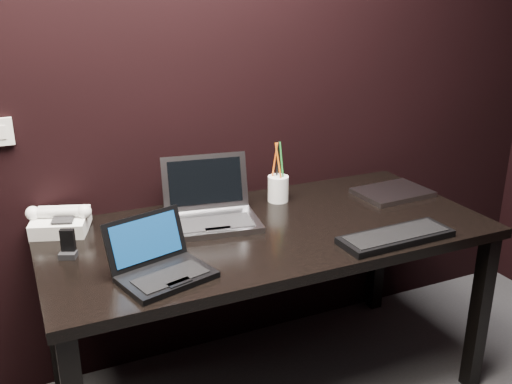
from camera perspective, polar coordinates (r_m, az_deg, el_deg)
name	(u,v)px	position (r m, az deg, el deg)	size (l,w,h in m)	color
wall_back	(156,72)	(2.32, -9.97, 11.78)	(4.00, 4.00, 0.00)	black
desk	(268,245)	(2.23, 1.19, -5.36)	(1.70, 0.80, 0.74)	black
netbook	(161,265)	(1.86, -9.51, -7.26)	(0.34, 0.32, 0.18)	black
silver_laptop	(211,211)	(2.24, -4.50, -1.93)	(0.39, 0.36, 0.24)	#99999E
ext_keyboard	(396,237)	(2.15, 13.81, -4.36)	(0.44, 0.16, 0.03)	black
closed_laptop	(392,192)	(2.61, 13.49, -0.04)	(0.33, 0.24, 0.02)	#9F9FA4
desk_phone	(60,221)	(2.27, -18.98, -2.77)	(0.25, 0.24, 0.12)	white
mobile_phone	(68,247)	(2.06, -18.28, -5.22)	(0.07, 0.06, 0.10)	black
pen_cup	(278,188)	(2.45, 2.23, 0.45)	(0.10, 0.10, 0.26)	white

